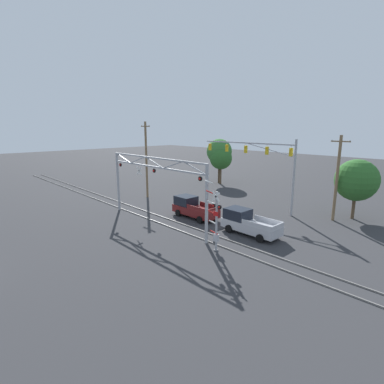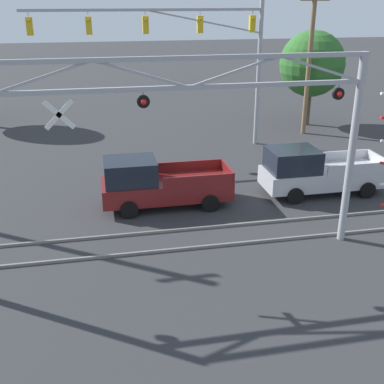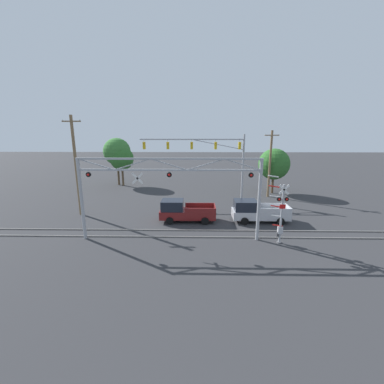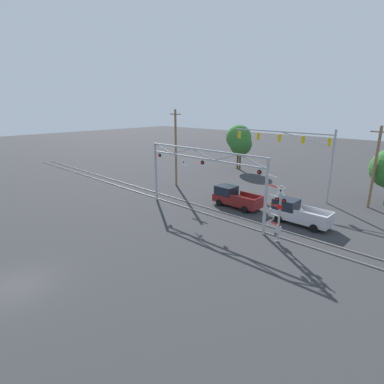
{
  "view_description": "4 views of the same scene",
  "coord_description": "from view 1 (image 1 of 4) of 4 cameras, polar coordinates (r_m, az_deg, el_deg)",
  "views": [
    {
      "loc": [
        22.64,
        0.32,
        9.18
      ],
      "look_at": [
        2.33,
        19.39,
        3.12
      ],
      "focal_mm": 28.0,
      "sensor_mm": 36.0,
      "label": 1
    },
    {
      "loc": [
        -1.36,
        2.82,
        8.02
      ],
      "look_at": [
        1.71,
        18.04,
        1.69
      ],
      "focal_mm": 45.0,
      "sensor_mm": 36.0,
      "label": 2
    },
    {
      "loc": [
        2.08,
        -2.25,
        8.45
      ],
      "look_at": [
        1.71,
        16.84,
        3.84
      ],
      "focal_mm": 24.0,
      "sensor_mm": 36.0,
      "label": 3
    },
    {
      "loc": [
        18.35,
        -4.12,
        10.4
      ],
      "look_at": [
        -0.87,
        16.23,
        2.23
      ],
      "focal_mm": 28.0,
      "sensor_mm": 36.0,
      "label": 4
    }
  ],
  "objects": [
    {
      "name": "background_tree_far_right_verge",
      "position": [
        34.06,
        28.85,
        1.98
      ],
      "size": [
        4.18,
        4.18,
        6.09
      ],
      "color": "brown",
      "rests_on": "ground_plane"
    },
    {
      "name": "utility_pole_left",
      "position": [
        39.63,
        -8.69,
        6.2
      ],
      "size": [
        1.8,
        0.28,
        9.87
      ],
      "color": "brown",
      "rests_on": "ground_plane"
    },
    {
      "name": "crossing_gantry",
      "position": [
        28.38,
        -7.19,
        2.56
      ],
      "size": [
        13.95,
        0.29,
        6.45
      ],
      "color": "#9EA0A5",
      "rests_on": "ground_plane"
    },
    {
      "name": "pickup_truck_following",
      "position": [
        26.77,
        10.48,
        -5.78
      ],
      "size": [
        5.27,
        2.18,
        2.06
      ],
      "color": "#B7B7BC",
      "rests_on": "ground_plane"
    },
    {
      "name": "utility_pole_right",
      "position": [
        32.47,
        25.9,
        2.51
      ],
      "size": [
        1.8,
        0.28,
        8.44
      ],
      "color": "brown",
      "rests_on": "ground_plane"
    },
    {
      "name": "pickup_truck_lead",
      "position": [
        31.09,
        0.17,
        -3.02
      ],
      "size": [
        5.23,
        2.18,
        2.06
      ],
      "color": "maroon",
      "rests_on": "ground_plane"
    },
    {
      "name": "rail_track_near",
      "position": [
        29.58,
        -6.5,
        -5.78
      ],
      "size": [
        80.0,
        0.08,
        0.1
      ],
      "primitive_type": "cube",
      "color": "gray",
      "rests_on": "ground_plane"
    },
    {
      "name": "background_tree_beyond_span",
      "position": [
        48.91,
        5.52,
        6.4
      ],
      "size": [
        3.62,
        3.62,
        6.05
      ],
      "color": "brown",
      "rests_on": "ground_plane"
    },
    {
      "name": "background_tree_far_left_verge",
      "position": [
        49.73,
        5.22,
        7.67
      ],
      "size": [
        4.14,
        4.14,
        7.32
      ],
      "color": "brown",
      "rests_on": "ground_plane"
    },
    {
      "name": "crossing_signal_mast",
      "position": [
        22.43,
        4.52,
        -5.87
      ],
      "size": [
        1.65,
        0.35,
        5.31
      ],
      "color": "#9EA0A5",
      "rests_on": "ground_plane"
    },
    {
      "name": "rail_track_far",
      "position": [
        30.41,
        -4.33,
        -5.23
      ],
      "size": [
        80.0,
        0.08,
        0.1
      ],
      "primitive_type": "cube",
      "color": "gray",
      "rests_on": "ground_plane"
    },
    {
      "name": "traffic_signal_span",
      "position": [
        34.14,
        13.77,
        6.12
      ],
      "size": [
        12.54,
        0.39,
        7.98
      ],
      "color": "#9EA0A5",
      "rests_on": "ground_plane"
    }
  ]
}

